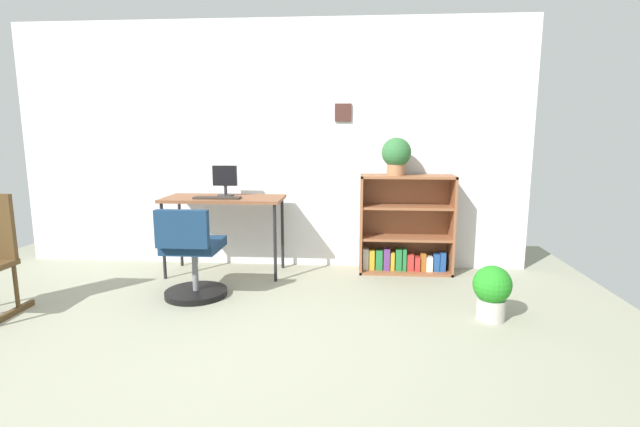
# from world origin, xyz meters

# --- Properties ---
(ground_plane) EXTENTS (6.24, 6.24, 0.00)m
(ground_plane) POSITION_xyz_m (0.00, 0.00, 0.00)
(ground_plane) COLOR gray
(wall_back) EXTENTS (5.20, 0.12, 2.46)m
(wall_back) POSITION_xyz_m (0.00, 2.15, 1.23)
(wall_back) COLOR silver
(wall_back) RESTS_ON ground_plane
(desk) EXTENTS (1.14, 0.52, 0.76)m
(desk) POSITION_xyz_m (-0.37, 1.75, 0.69)
(desk) COLOR brown
(desk) RESTS_ON ground_plane
(monitor) EXTENTS (0.24, 0.16, 0.30)m
(monitor) POSITION_xyz_m (-0.38, 1.84, 0.91)
(monitor) COLOR #262628
(monitor) RESTS_ON desk
(keyboard) EXTENTS (0.44, 0.12, 0.02)m
(keyboard) POSITION_xyz_m (-0.40, 1.63, 0.77)
(keyboard) COLOR #2E2621
(keyboard) RESTS_ON desk
(office_chair) EXTENTS (0.52, 0.55, 0.78)m
(office_chair) POSITION_xyz_m (-0.45, 1.03, 0.33)
(office_chair) COLOR black
(office_chair) RESTS_ON ground_plane
(bookshelf_low) EXTENTS (0.90, 0.30, 0.96)m
(bookshelf_low) POSITION_xyz_m (1.38, 1.96, 0.42)
(bookshelf_low) COLOR brown
(bookshelf_low) RESTS_ON ground_plane
(potted_plant_on_shelf) EXTENTS (0.28, 0.28, 0.36)m
(potted_plant_on_shelf) POSITION_xyz_m (1.27, 1.90, 1.16)
(potted_plant_on_shelf) COLOR #9E6642
(potted_plant_on_shelf) RESTS_ON bookshelf_low
(potted_plant_floor) EXTENTS (0.28, 0.28, 0.41)m
(potted_plant_floor) POSITION_xyz_m (1.90, 0.76, 0.22)
(potted_plant_floor) COLOR #B7B2A8
(potted_plant_floor) RESTS_ON ground_plane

